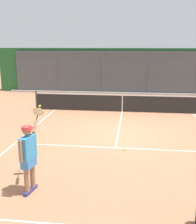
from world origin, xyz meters
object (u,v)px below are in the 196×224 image
tennis_ball_near_net (124,149)px  tennis_ball_mid_court (176,117)px  tennis_ball_near_baseline (106,120)px  tennis_player (28,153)px

tennis_ball_near_net → tennis_ball_mid_court: 5.49m
tennis_ball_near_net → tennis_ball_near_baseline: 4.10m
tennis_ball_near_net → tennis_ball_near_baseline: same height
tennis_ball_near_net → tennis_ball_near_baseline: (1.06, -3.96, 0.00)m
tennis_ball_near_baseline → tennis_ball_mid_court: bearing=-165.1°
tennis_player → tennis_ball_mid_court: 9.44m
tennis_ball_mid_court → tennis_player: bearing=59.6°
tennis_player → tennis_ball_mid_court: (-4.75, -8.10, -1.01)m
tennis_player → tennis_ball_near_net: bearing=-24.4°
tennis_ball_near_baseline → tennis_ball_mid_court: (-3.53, -0.94, 0.00)m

